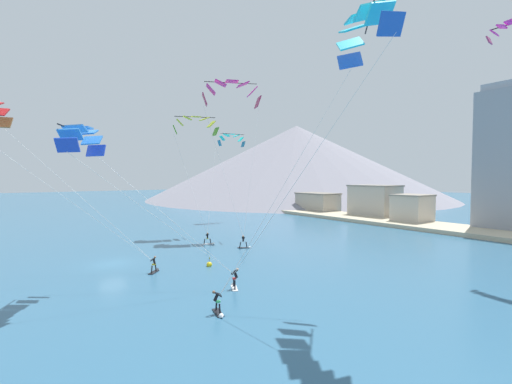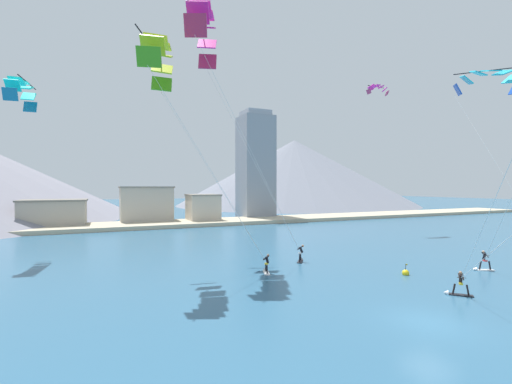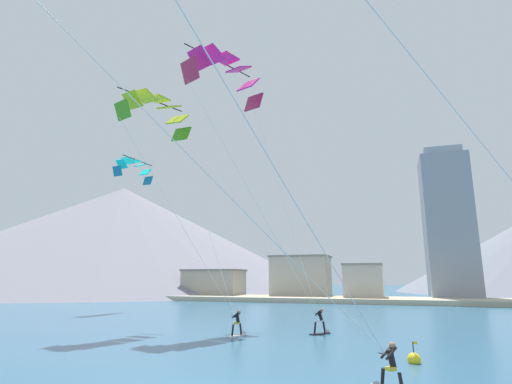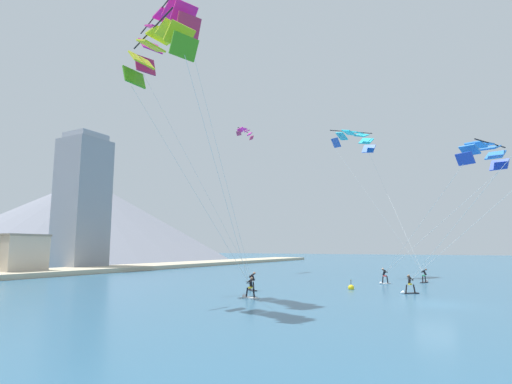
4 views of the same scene
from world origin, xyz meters
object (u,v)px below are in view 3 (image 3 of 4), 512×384
Objects in this scene: kitesurfer_mid_center at (239,328)px; parafoil_kite_mid_center at (156,110)px; kitesurfer_far_left at (387,379)px; kitesurfer_near_trail at (322,326)px; race_marker_buoy at (414,359)px; parafoil_kite_near_trail at (225,72)px; parafoil_kite_distant_high_outer at (134,168)px.

kitesurfer_mid_center is 18.86m from parafoil_kite_mid_center.
kitesurfer_mid_center is at bearing 130.57° from kitesurfer_far_left.
kitesurfer_near_trail is 9.31m from race_marker_buoy.
parafoil_kite_mid_center is (-17.27, 12.61, 16.78)m from kitesurfer_far_left.
kitesurfer_mid_center is at bearing -152.70° from kitesurfer_near_trail.
parafoil_kite_mid_center is at bearing -141.32° from parafoil_kite_near_trail.
race_marker_buoy is (1.07, 5.16, -0.29)m from kitesurfer_far_left.
kitesurfer_far_left is at bearing -101.76° from race_marker_buoy.
race_marker_buoy is (5.14, -7.75, -0.35)m from kitesurfer_near_trail.
kitesurfer_near_trail is 0.97× the size of kitesurfer_mid_center.
kitesurfer_near_trail reaches higher than race_marker_buoy.
kitesurfer_far_left is at bearing -42.23° from parafoil_kite_distant_high_outer.
kitesurfer_near_trail reaches higher than kitesurfer_mid_center.
kitesurfer_mid_center is 0.30× the size of parafoil_kite_distant_high_outer.
parafoil_kite_near_trail is at bearing 158.46° from kitesurfer_near_trail.
parafoil_kite_mid_center is at bearing 165.25° from kitesurfer_mid_center.
kitesurfer_mid_center reaches higher than kitesurfer_far_left.
race_marker_buoy is at bearing -27.75° from kitesurfer_mid_center.
parafoil_kite_near_trail is 7.49m from parafoil_kite_mid_center.
kitesurfer_near_trail is 21.30m from parafoil_kite_mid_center.
parafoil_kite_near_trail is at bearing -31.39° from parafoil_kite_distant_high_outer.
parafoil_kite_mid_center is at bearing 157.88° from race_marker_buoy.
parafoil_kite_distant_high_outer is at bearing 130.46° from parafoil_kite_mid_center.
kitesurfer_mid_center is at bearing -57.57° from parafoil_kite_near_trail.
kitesurfer_near_trail is at bearing 1.31° from parafoil_kite_mid_center.
kitesurfer_far_left is at bearing -36.14° from parafoil_kite_mid_center.
parafoil_kite_near_trail is at bearing 38.68° from parafoil_kite_mid_center.
parafoil_kite_mid_center is 16.82× the size of race_marker_buoy.
parafoil_kite_near_trail is at bearing 140.93° from race_marker_buoy.
parafoil_kite_mid_center is at bearing 143.86° from kitesurfer_far_left.
kitesurfer_mid_center is 22.47m from parafoil_kite_near_trail.
kitesurfer_mid_center is 13.70m from kitesurfer_far_left.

